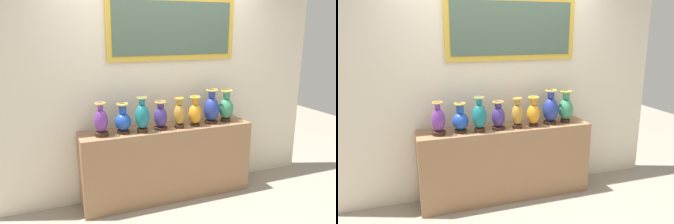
% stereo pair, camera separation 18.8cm
% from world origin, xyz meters
% --- Properties ---
extents(ground_plane, '(10.11, 10.11, 0.00)m').
position_xyz_m(ground_plane, '(0.00, 0.00, 0.00)').
color(ground_plane, gray).
extents(display_shelf, '(2.01, 0.39, 0.87)m').
position_xyz_m(display_shelf, '(0.00, 0.00, 0.43)').
color(display_shelf, '#99704C').
rests_on(display_shelf, ground_plane).
extents(back_wall, '(4.11, 0.14, 2.64)m').
position_xyz_m(back_wall, '(0.00, 0.25, 1.34)').
color(back_wall, beige).
rests_on(back_wall, ground_plane).
extents(vase_violet, '(0.14, 0.14, 0.36)m').
position_xyz_m(vase_violet, '(-0.77, -0.04, 1.02)').
color(vase_violet, '#382319').
rests_on(vase_violet, display_shelf).
extents(vase_sapphire, '(0.18, 0.18, 0.33)m').
position_xyz_m(vase_sapphire, '(-0.53, -0.02, 1.01)').
color(vase_sapphire, '#382319').
rests_on(vase_sapphire, display_shelf).
extents(vase_teal, '(0.16, 0.16, 0.39)m').
position_xyz_m(vase_teal, '(-0.33, -0.07, 1.04)').
color(vase_teal, '#382319').
rests_on(vase_teal, display_shelf).
extents(vase_indigo, '(0.15, 0.15, 0.32)m').
position_xyz_m(vase_indigo, '(-0.10, -0.04, 1.01)').
color(vase_indigo, '#382319').
rests_on(vase_indigo, display_shelf).
extents(vase_ochre, '(0.13, 0.13, 0.35)m').
position_xyz_m(vase_ochre, '(0.11, -0.06, 1.02)').
color(vase_ochre, '#382319').
rests_on(vase_ochre, display_shelf).
extents(vase_amber, '(0.15, 0.15, 0.35)m').
position_xyz_m(vase_amber, '(0.32, -0.05, 1.02)').
color(vase_amber, '#382319').
rests_on(vase_amber, display_shelf).
extents(vase_cobalt, '(0.18, 0.18, 0.41)m').
position_xyz_m(vase_cobalt, '(0.55, -0.02, 1.05)').
color(vase_cobalt, '#382319').
rests_on(vase_cobalt, display_shelf).
extents(vase_jade, '(0.18, 0.18, 0.39)m').
position_xyz_m(vase_jade, '(0.75, -0.01, 1.04)').
color(vase_jade, '#382319').
rests_on(vase_jade, display_shelf).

